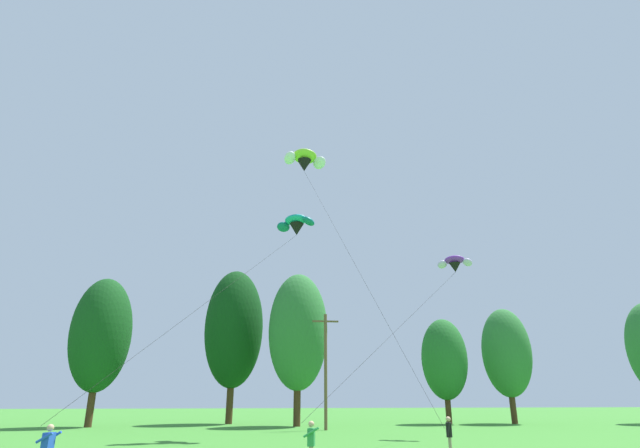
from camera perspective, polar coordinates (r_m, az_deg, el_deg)
treeline_tree_c at (r=50.27m, az=-23.96°, el=-11.54°), size 5.31×5.31×13.02m
treeline_tree_d at (r=52.29m, az=-9.90°, el=-11.76°), size 5.86×5.86×15.03m
treeline_tree_e at (r=47.46m, az=-2.55°, el=-12.24°), size 5.51×5.51×13.73m
treeline_tree_f at (r=52.61m, az=14.15°, el=-14.87°), size 4.50×4.50×9.99m
treeline_tree_g at (r=55.01m, az=20.72°, el=-13.69°), size 4.80×4.80×11.11m
utility_pole at (r=42.05m, az=0.65°, el=-16.16°), size 2.20×0.26×9.10m
kite_flyer_near at (r=19.38m, az=-28.96°, el=-21.63°), size 0.63×0.66×1.69m
kite_flyer_mid at (r=19.52m, az=-1.03°, el=-23.79°), size 0.65×0.67×1.69m
kite_flyer_far at (r=24.27m, az=14.70°, el=-22.35°), size 0.40×0.60×1.69m
parafoil_kite_high_teal at (r=37.05m, az=-2.79°, el=-0.03°), size 10.92×18.17×13.87m
parafoil_kite_mid_purple at (r=37.87m, az=15.28°, el=-4.44°), size 13.69×15.38×10.85m
parafoil_kite_far_lime_white at (r=39.46m, az=-1.78°, el=7.34°), size 7.05×13.35×19.98m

